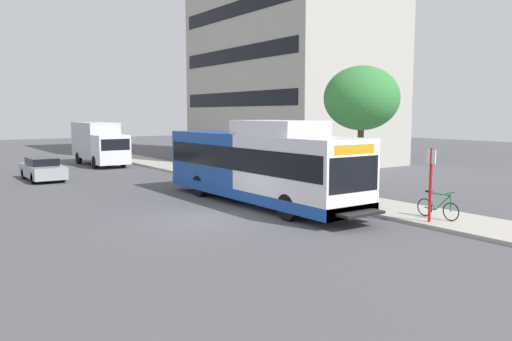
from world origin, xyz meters
TOP-DOWN VIEW (x-y plane):
  - ground_plane at (0.00, 8.00)m, footprint 120.00×120.00m
  - sidewalk_curb at (7.00, 6.00)m, footprint 3.00×56.00m
  - transit_bus at (3.53, 1.71)m, footprint 2.58×12.25m
  - bus_stop_sign_pole at (5.93, -5.33)m, footprint 0.10×0.36m
  - bicycle_parked at (6.69, -5.12)m, footprint 0.52×1.76m
  - street_tree_near_stop at (7.80, -0.21)m, footprint 3.36×3.36m
  - parked_car_far_lane at (-2.40, 15.57)m, footprint 1.80×4.50m
  - box_truck_background at (3.20, 22.41)m, footprint 2.32×7.01m

SIDE VIEW (x-z plane):
  - ground_plane at x=0.00m, z-range 0.00..0.00m
  - sidewalk_curb at x=7.00m, z-range 0.00..0.14m
  - bicycle_parked at x=6.69m, z-range 0.05..1.07m
  - parked_car_far_lane at x=-2.40m, z-range 0.00..1.33m
  - bus_stop_sign_pole at x=5.93m, z-range 0.35..2.95m
  - transit_bus at x=3.53m, z-range -0.12..3.53m
  - box_truck_background at x=3.20m, z-range 0.12..3.37m
  - street_tree_near_stop at x=7.80m, z-range 1.64..7.55m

